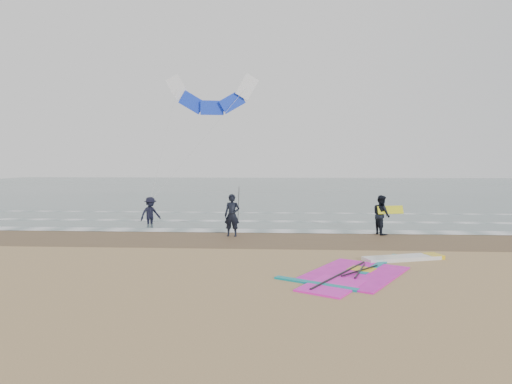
# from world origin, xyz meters

# --- Properties ---
(ground) EXTENTS (120.00, 120.00, 0.00)m
(ground) POSITION_xyz_m (0.00, 0.00, 0.00)
(ground) COLOR tan
(ground) RESTS_ON ground
(sea_water) EXTENTS (120.00, 80.00, 0.02)m
(sea_water) POSITION_xyz_m (0.00, 48.00, 0.01)
(sea_water) COLOR #47605E
(sea_water) RESTS_ON ground
(wet_sand_band) EXTENTS (120.00, 5.00, 0.01)m
(wet_sand_band) POSITION_xyz_m (0.00, 6.00, 0.00)
(wet_sand_band) COLOR brown
(wet_sand_band) RESTS_ON ground
(foam_waterline) EXTENTS (120.00, 9.15, 0.02)m
(foam_waterline) POSITION_xyz_m (0.00, 10.44, 0.03)
(foam_waterline) COLOR white
(foam_waterline) RESTS_ON ground
(windsurf_rig) EXTENTS (6.06, 5.74, 0.15)m
(windsurf_rig) POSITION_xyz_m (2.84, 0.13, 0.04)
(windsurf_rig) COLOR white
(windsurf_rig) RESTS_ON ground
(person_standing) EXTENTS (0.78, 0.56, 2.00)m
(person_standing) POSITION_xyz_m (-2.36, 6.59, 1.00)
(person_standing) COLOR black
(person_standing) RESTS_ON ground
(person_walking) EXTENTS (0.96, 1.10, 1.91)m
(person_walking) POSITION_xyz_m (4.75, 7.59, 0.95)
(person_walking) COLOR black
(person_walking) RESTS_ON ground
(person_wading) EXTENTS (1.36, 1.36, 1.89)m
(person_wading) POSITION_xyz_m (-7.41, 10.44, 0.94)
(person_wading) COLOR black
(person_wading) RESTS_ON ground
(held_pole) EXTENTS (0.17, 0.86, 1.82)m
(held_pole) POSITION_xyz_m (-2.06, 6.59, 1.46)
(held_pole) COLOR black
(held_pole) RESTS_ON ground
(carried_kiteboard) EXTENTS (1.30, 0.51, 0.39)m
(carried_kiteboard) POSITION_xyz_m (5.15, 7.49, 1.21)
(carried_kiteboard) COLOR yellow
(carried_kiteboard) RESTS_ON ground
(surf_kite) EXTENTS (6.09, 4.84, 7.92)m
(surf_kite) POSITION_xyz_m (-4.63, 15.03, 7.66)
(surf_kite) COLOR white
(surf_kite) RESTS_ON ground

